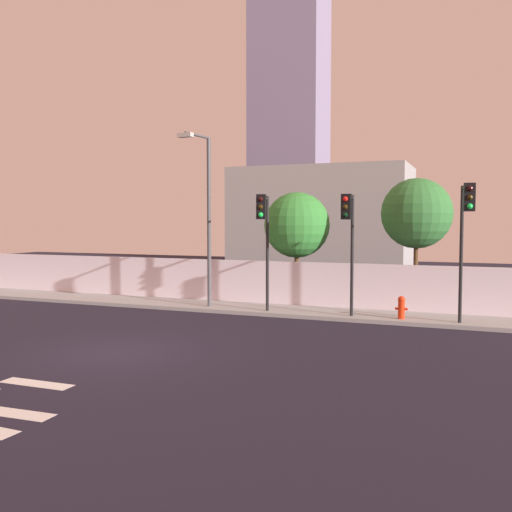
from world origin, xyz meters
TOP-DOWN VIEW (x-y plane):
  - ground_plane at (0.00, 0.00)m, footprint 80.00×80.00m
  - sidewalk at (0.00, 8.20)m, footprint 36.00×2.40m
  - perimeter_wall at (0.00, 9.49)m, footprint 36.00×0.18m
  - traffic_light_left at (8.90, 6.77)m, footprint 0.50×1.70m
  - traffic_light_center at (1.84, 6.71)m, footprint 0.57×1.77m
  - traffic_light_right at (4.97, 7.05)m, footprint 0.35×1.16m
  - street_lamp_curbside at (-0.99, 7.51)m, footprint 0.62×1.90m
  - fire_hydrant at (6.79, 7.59)m, footprint 0.44×0.26m
  - roadside_tree_leftmost at (1.91, 10.52)m, footprint 2.86×2.86m
  - roadside_tree_midleft at (6.96, 10.52)m, footprint 2.83×2.83m
  - low_building_distant at (-0.49, 23.49)m, footprint 11.41×6.00m
  - tower_on_skyline at (-6.78, 35.49)m, footprint 6.26×5.00m

SIDE VIEW (x-z plane):
  - ground_plane at x=0.00m, z-range 0.00..0.00m
  - sidewalk at x=0.00m, z-range 0.00..0.15m
  - fire_hydrant at x=6.79m, z-range 0.18..1.00m
  - perimeter_wall at x=0.00m, z-range 0.15..1.95m
  - traffic_light_right at x=4.97m, z-range 1.17..5.63m
  - traffic_light_center at x=1.84m, z-range 1.21..5.68m
  - roadside_tree_leftmost at x=1.91m, z-range 1.02..5.94m
  - low_building_distant at x=-0.49m, z-range 0.00..7.17m
  - traffic_light_left at x=8.90m, z-range 1.25..5.96m
  - roadside_tree_midleft at x=6.96m, z-range 1.26..6.65m
  - street_lamp_curbside at x=-0.99m, z-range 0.77..7.68m
  - tower_on_skyline at x=-6.78m, z-range 0.00..28.45m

